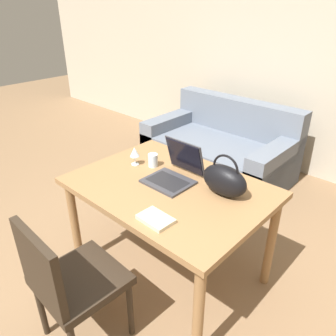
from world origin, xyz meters
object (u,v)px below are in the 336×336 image
chair (68,280)px  laptop (176,170)px  drinking_glass (153,160)px  handbag (224,180)px  couch (220,150)px  wine_glass (135,153)px

chair → laptop: (-0.01, 0.87, 0.32)m
drinking_glass → handbag: handbag is taller
handbag → laptop: bearing=-171.3°
laptop → handbag: (0.35, 0.05, 0.03)m
chair → handbag: 1.05m
couch → laptop: laptop is taller
wine_glass → handbag: 0.71m
couch → handbag: bearing=-55.6°
chair → drinking_glass: (-0.25, 0.90, 0.30)m
laptop → drinking_glass: laptop is taller
chair → couch: bearing=107.3°
laptop → chair: bearing=-89.5°
wine_glass → couch: bearing=100.1°
drinking_glass → wine_glass: bearing=-148.3°
wine_glass → handbag: size_ratio=0.45×
couch → handbag: size_ratio=5.32×
wine_glass → handbag: (0.70, 0.10, 0.01)m
drinking_glass → laptop: bearing=-6.2°
couch → wine_glass: (0.27, -1.52, 0.57)m
chair → drinking_glass: size_ratio=9.19×
couch → wine_glass: wine_glass is taller
couch → drinking_glass: (0.38, -1.45, 0.52)m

